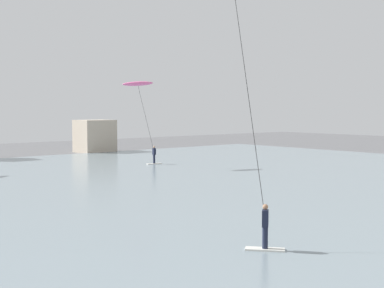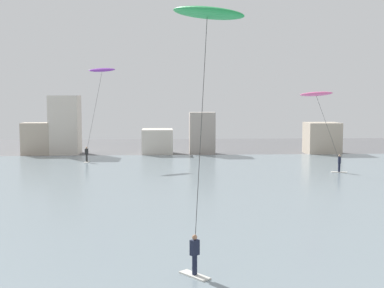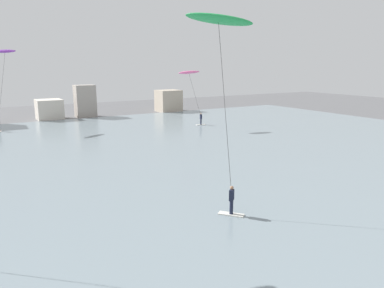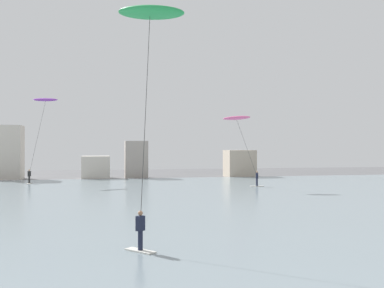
% 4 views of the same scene
% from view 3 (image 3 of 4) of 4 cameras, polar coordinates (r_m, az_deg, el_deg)
% --- Properties ---
extents(water_bay, '(84.00, 52.00, 0.10)m').
position_cam_3_polar(water_bay, '(32.79, -11.64, -2.06)').
color(water_bay, gray).
rests_on(water_bay, ground).
extents(far_shore_buildings, '(38.38, 4.82, 7.12)m').
position_cam_3_polar(far_shore_buildings, '(59.16, -22.12, 6.06)').
color(far_shore_buildings, '#B7A893').
rests_on(far_shore_buildings, ground).
extents(kitesurfer_green, '(3.57, 4.89, 11.05)m').
position_cam_3_polar(kitesurfer_green, '(20.67, 4.38, 17.35)').
color(kitesurfer_green, silver).
rests_on(kitesurfer_green, water_bay).
extents(kitesurfer_purple, '(3.45, 3.07, 10.09)m').
position_cam_3_polar(kitesurfer_purple, '(50.93, -27.67, 11.93)').
color(kitesurfer_purple, silver).
rests_on(kitesurfer_purple, water_bay).
extents(kitesurfer_pink, '(4.88, 2.42, 7.46)m').
position_cam_3_polar(kitesurfer_pink, '(46.51, -0.24, 10.39)').
color(kitesurfer_pink, silver).
rests_on(kitesurfer_pink, water_bay).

